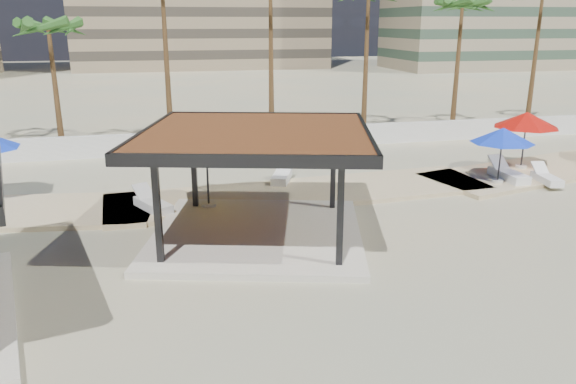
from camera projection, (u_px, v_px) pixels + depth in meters
name	position (u px, v px, depth m)	size (l,w,h in m)	color
ground	(298.00, 268.00, 16.49)	(200.00, 200.00, 0.00)	tan
promenade	(299.00, 189.00, 24.05)	(44.45, 7.97, 0.24)	#C6B284
boundary_wall	(228.00, 141.00, 31.22)	(56.00, 0.30, 1.20)	silver
pavilion_central	(257.00, 174.00, 18.26)	(8.86, 8.86, 3.65)	beige
umbrella_b	(206.00, 142.00, 20.66)	(4.28, 4.28, 2.91)	beige
umbrella_c	(527.00, 120.00, 26.44)	(3.59, 3.59, 2.70)	beige
umbrella_d	(503.00, 136.00, 24.02)	(3.26, 3.26, 2.43)	beige
lounger_a	(152.00, 204.00, 21.07)	(1.52, 2.15, 0.78)	white
lounger_b	(282.00, 176.00, 24.91)	(1.39, 2.20, 0.80)	white
lounger_c	(546.00, 178.00, 24.62)	(0.91, 1.98, 0.72)	white
lounger_d	(508.00, 174.00, 25.11)	(0.77, 2.32, 0.88)	white
palm_c	(49.00, 31.00, 29.50)	(3.00, 3.00, 7.52)	brown
palm_f	(368.00, 0.00, 33.41)	(3.00, 3.00, 9.36)	brown
palm_g	(462.00, 9.00, 34.50)	(3.00, 3.00, 8.81)	brown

